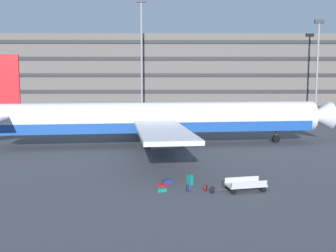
% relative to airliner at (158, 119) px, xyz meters
% --- Properties ---
extents(ground_plane, '(600.00, 600.00, 0.00)m').
position_rel_airliner_xyz_m(ground_plane, '(-4.61, -0.56, -2.97)').
color(ground_plane, '#424449').
extents(terminal_structure, '(153.38, 18.51, 16.91)m').
position_rel_airliner_xyz_m(terminal_structure, '(-4.61, 46.65, 5.48)').
color(terminal_structure, '#605B56').
rests_on(terminal_structure, ground_plane).
extents(airliner, '(41.75, 34.04, 10.09)m').
position_rel_airliner_xyz_m(airliner, '(0.00, 0.00, 0.00)').
color(airliner, silver).
rests_on(airliner, ground_plane).
extents(light_mast_left, '(1.80, 0.50, 22.78)m').
position_rel_airliner_xyz_m(light_mast_left, '(-3.68, 32.46, 10.12)').
color(light_mast_left, gray).
rests_on(light_mast_left, ground_plane).
extents(light_mast_center_left, '(1.80, 0.50, 18.92)m').
position_rel_airliner_xyz_m(light_mast_center_left, '(30.46, 32.46, 8.13)').
color(light_mast_center_left, gray).
rests_on(light_mast_center_left, ground_plane).
extents(suitcase_scuffed, '(0.48, 0.54, 0.90)m').
position_rel_airliner_xyz_m(suitcase_scuffed, '(2.54, -17.36, -2.56)').
color(suitcase_scuffed, '#147266').
rests_on(suitcase_scuffed, ground_plane).
extents(suitcase_orange, '(0.76, 0.65, 0.27)m').
position_rel_airliner_xyz_m(suitcase_orange, '(0.94, -16.65, -2.84)').
color(suitcase_orange, navy).
rests_on(suitcase_orange, ground_plane).
extents(suitcase_laid_flat, '(0.71, 0.75, 0.27)m').
position_rel_airliner_xyz_m(suitcase_laid_flat, '(0.59, -17.80, -2.84)').
color(suitcase_laid_flat, '#B21E23').
rests_on(suitcase_laid_flat, ground_plane).
extents(suitcase_small, '(0.70, 0.51, 0.22)m').
position_rel_airliner_xyz_m(suitcase_small, '(0.57, -18.79, -2.86)').
color(suitcase_small, '#147266').
rests_on(suitcase_small, ground_plane).
extents(backpack_red, '(0.36, 0.39, 0.47)m').
position_rel_airliner_xyz_m(backpack_red, '(3.49, -18.63, -2.77)').
color(backpack_red, maroon).
rests_on(backpack_red, ground_plane).
extents(backpack_teal, '(0.41, 0.40, 0.52)m').
position_rel_airliner_xyz_m(backpack_teal, '(3.87, -19.21, -2.75)').
color(backpack_teal, black).
rests_on(backpack_teal, ground_plane).
extents(backpack_black, '(0.40, 0.41, 0.56)m').
position_rel_airliner_xyz_m(backpack_black, '(2.39, -18.78, -2.73)').
color(backpack_black, navy).
rests_on(backpack_black, ground_plane).
extents(baggage_cart, '(3.37, 1.83, 0.82)m').
position_rel_airliner_xyz_m(baggage_cart, '(6.18, -18.72, -2.55)').
color(baggage_cart, '#B7B7BC').
rests_on(baggage_cart, ground_plane).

